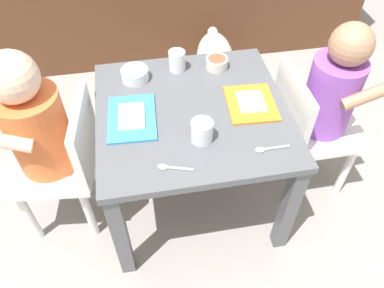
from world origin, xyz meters
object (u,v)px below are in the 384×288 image
at_px(food_tray_left, 132,117).
at_px(water_cup_right, 177,62).
at_px(dining_table, 192,127).
at_px(food_tray_right, 251,103).
at_px(seated_child_left, 41,129).
at_px(cereal_bowl_left_side, 135,74).
at_px(spoon_by_right_tray, 172,168).
at_px(dog, 216,65).
at_px(water_cup_left, 202,132).
at_px(cereal_bowl_right_side, 217,63).
at_px(spoon_by_left_tray, 269,149).
at_px(seated_child_right, 327,96).

xyz_separation_m(food_tray_left, water_cup_right, (0.17, 0.22, 0.02)).
height_order(dining_table, water_cup_right, water_cup_right).
bearing_deg(dining_table, food_tray_right, -2.45).
xyz_separation_m(seated_child_left, cereal_bowl_left_side, (0.30, 0.18, 0.03)).
relative_size(food_tray_right, water_cup_right, 2.63).
bearing_deg(spoon_by_right_tray, dog, 68.17).
bearing_deg(water_cup_right, food_tray_right, -48.04).
xyz_separation_m(water_cup_left, cereal_bowl_right_side, (0.12, 0.33, -0.01)).
relative_size(food_tray_left, spoon_by_right_tray, 2.14).
relative_size(dining_table, dog, 1.22).
distance_m(dining_table, spoon_by_left_tray, 0.28).
bearing_deg(spoon_by_left_tray, water_cup_right, 115.39).
bearing_deg(seated_child_right, spoon_by_left_tray, -142.77).
relative_size(water_cup_right, spoon_by_right_tray, 0.71).
bearing_deg(spoon_by_left_tray, dog, 88.50).
distance_m(food_tray_left, spoon_by_right_tray, 0.23).
bearing_deg(cereal_bowl_right_side, food_tray_right, -73.06).
height_order(water_cup_right, cereal_bowl_left_side, water_cup_right).
distance_m(food_tray_right, water_cup_right, 0.30).
distance_m(dining_table, cereal_bowl_left_side, 0.26).
bearing_deg(cereal_bowl_right_side, seated_child_left, -161.37).
xyz_separation_m(dining_table, food_tray_right, (0.19, -0.01, 0.08)).
distance_m(water_cup_left, water_cup_right, 0.34).
relative_size(dog, water_cup_right, 6.92).
xyz_separation_m(water_cup_left, spoon_by_left_tray, (0.18, -0.07, -0.03)).
bearing_deg(food_tray_left, seated_child_left, 177.42).
relative_size(cereal_bowl_left_side, spoon_by_left_tray, 0.92).
height_order(water_cup_left, cereal_bowl_right_side, water_cup_left).
bearing_deg(spoon_by_left_tray, water_cup_left, 158.11).
xyz_separation_m(water_cup_right, spoon_by_right_tray, (-0.08, -0.43, -0.03)).
bearing_deg(dining_table, spoon_by_left_tray, -47.47).
distance_m(dining_table, seated_child_left, 0.46).
bearing_deg(food_tray_right, seated_child_right, 3.54).
distance_m(cereal_bowl_left_side, spoon_by_left_tray, 0.52).
bearing_deg(seated_child_left, seated_child_right, 0.28).
bearing_deg(food_tray_left, food_tray_right, 0.00).
distance_m(seated_child_left, food_tray_right, 0.65).
relative_size(dog, food_tray_right, 2.63).
height_order(dining_table, spoon_by_left_tray, spoon_by_left_tray).
bearing_deg(dog, spoon_by_left_tray, -91.50).
bearing_deg(food_tray_right, water_cup_left, -146.41).
xyz_separation_m(seated_child_right, spoon_by_right_tray, (-0.55, -0.23, 0.02)).
bearing_deg(water_cup_left, seated_child_right, 16.87).
distance_m(seated_child_left, spoon_by_left_tray, 0.67).
xyz_separation_m(dog, food_tray_left, (-0.39, -0.53, 0.23)).
bearing_deg(spoon_by_right_tray, food_tray_left, 113.56).
xyz_separation_m(food_tray_right, cereal_bowl_left_side, (-0.35, 0.19, 0.02)).
height_order(cereal_bowl_left_side, cereal_bowl_right_side, cereal_bowl_left_side).
bearing_deg(spoon_by_left_tray, cereal_bowl_right_side, 98.53).
height_order(dining_table, water_cup_left, water_cup_left).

